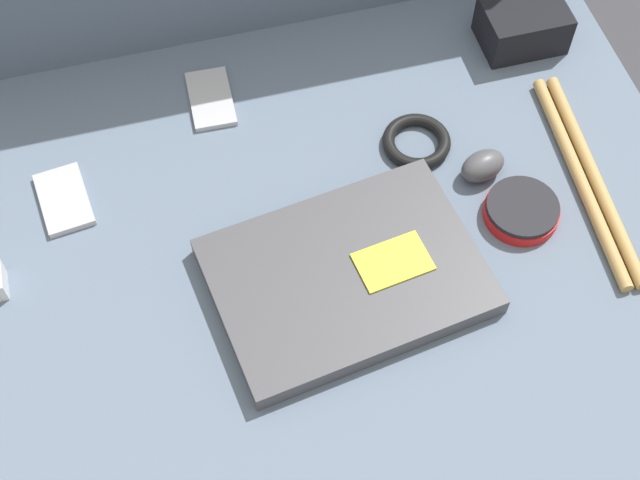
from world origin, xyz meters
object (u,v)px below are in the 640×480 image
at_px(phone_black, 211,99).
at_px(speaker_puck, 522,211).
at_px(camera_pouch, 523,25).
at_px(phone_silver, 64,200).
at_px(laptop, 347,276).
at_px(computer_mouse, 483,166).

bearing_deg(phone_black, speaker_puck, -37.88).
bearing_deg(speaker_puck, phone_black, 139.77).
bearing_deg(phone_black, camera_pouch, 1.71).
bearing_deg(camera_pouch, phone_silver, -170.47).
height_order(phone_silver, phone_black, phone_silver).
bearing_deg(phone_silver, laptop, -39.77).
xyz_separation_m(phone_black, camera_pouch, (0.47, -0.01, 0.03)).
xyz_separation_m(speaker_puck, phone_black, (-0.35, 0.30, -0.01)).
bearing_deg(computer_mouse, phone_black, 130.17).
relative_size(computer_mouse, phone_silver, 0.67).
bearing_deg(camera_pouch, laptop, -137.75).
relative_size(laptop, phone_silver, 3.28).
relative_size(phone_silver, camera_pouch, 0.90).
bearing_deg(speaker_puck, phone_silver, 162.84).
bearing_deg(speaker_puck, computer_mouse, 109.36).
distance_m(laptop, computer_mouse, 0.25).
relative_size(laptop, phone_black, 3.28).
height_order(phone_black, camera_pouch, camera_pouch).
relative_size(speaker_puck, phone_black, 0.91).
xyz_separation_m(laptop, phone_black, (-0.11, 0.33, -0.01)).
relative_size(laptop, speaker_puck, 3.60).
distance_m(computer_mouse, phone_black, 0.40).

